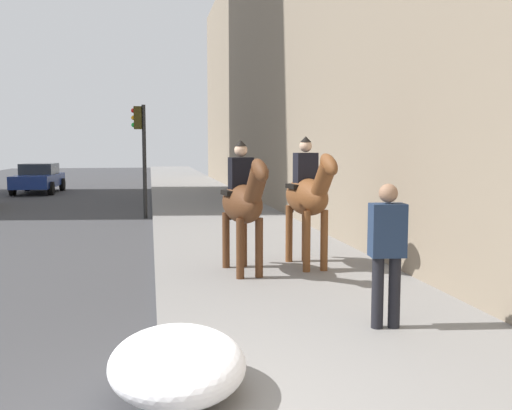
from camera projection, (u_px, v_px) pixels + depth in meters
name	position (u px, v px, depth m)	size (l,w,h in m)	color
mounted_horse_near	(243.00, 201.00, 9.53)	(2.15, 0.74, 2.24)	#4C2B16
mounted_horse_far	(308.00, 195.00, 10.04)	(2.15, 0.70, 2.31)	brown
pedestrian_greeting	(387.00, 246.00, 6.64)	(0.30, 0.43, 1.70)	black
car_mid_lane	(39.00, 178.00, 28.04)	(4.64, 2.05, 1.44)	navy
traffic_light_near_curb	(141.00, 142.00, 17.77)	(0.20, 0.44, 3.54)	black
snow_pile_near	(177.00, 363.00, 4.92)	(1.53, 1.18, 0.53)	white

